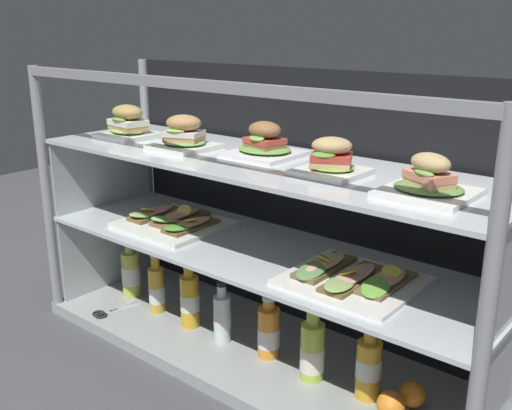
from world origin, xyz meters
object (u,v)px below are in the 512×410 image
Objects in this scene: juice_bottle_back_right at (157,289)px; orange_fruit_beside_bottles at (391,405)px; plated_roll_sandwich_right_of_center at (429,182)px; plated_roll_sandwich_far_right at (128,125)px; open_sandwich_tray_right_of_center at (173,221)px; orange_fruit_near_left_post at (413,394)px; plated_roll_sandwich_near_right_corner at (265,144)px; juice_bottle_front_right_end at (222,317)px; juice_bottle_tucked_behind at (190,300)px; open_sandwich_tray_left_of_center at (351,278)px; kitchen_scissors at (106,313)px; juice_bottle_front_middle at (369,366)px; juice_bottle_front_fourth at (269,332)px; juice_bottle_front_second at (131,273)px; plated_roll_sandwich_mid_right at (184,136)px; juice_bottle_back_center at (312,351)px; plated_roll_sandwich_far_left at (331,160)px.

juice_bottle_back_right is 2.96× the size of orange_fruit_beside_bottles.
plated_roll_sandwich_far_right is at bearing 178.77° from plated_roll_sandwich_right_of_center.
orange_fruit_near_left_post is (0.89, 0.05, -0.32)m from open_sandwich_tray_right_of_center.
juice_bottle_front_right_end is at bearing -136.38° from plated_roll_sandwich_near_right_corner.
juice_bottle_tucked_behind is (0.09, -0.02, -0.26)m from open_sandwich_tray_right_of_center.
kitchen_scissors is at bearing -171.29° from open_sandwich_tray_left_of_center.
juice_bottle_front_middle reaches higher than juice_bottle_front_right_end.
plated_roll_sandwich_right_of_center is 0.75m from juice_bottle_front_fourth.
plated_roll_sandwich_far_right is at bearing 90.43° from kitchen_scissors.
juice_bottle_front_right_end is 2.96× the size of orange_fruit_near_left_post.
plated_roll_sandwich_near_right_corner is 0.93× the size of juice_bottle_front_second.
orange_fruit_near_left_post is (0.81, 0.06, -0.63)m from plated_roll_sandwich_mid_right.
plated_roll_sandwich_mid_right is at bearing -177.92° from juice_bottle_front_fourth.
juice_bottle_back_right is at bearing 179.09° from orange_fruit_beside_bottles.
plated_roll_sandwich_near_right_corner is 0.59m from juice_bottle_front_fourth.
plated_roll_sandwich_right_of_center is at bearing 6.66° from kitchen_scissors.
juice_bottle_front_second is 0.93× the size of juice_bottle_back_center.
juice_bottle_back_center is (0.81, -0.01, -0.58)m from plated_roll_sandwich_far_right.
juice_bottle_front_middle is (0.68, 0.03, -0.00)m from juice_bottle_tucked_behind.
orange_fruit_beside_bottles is at bearing -1.72° from plated_roll_sandwich_mid_right.
plated_roll_sandwich_mid_right is 0.60m from juice_bottle_front_right_end.
open_sandwich_tray_left_of_center is 1.55× the size of juice_bottle_front_second.
plated_roll_sandwich_mid_right is 0.89m from juice_bottle_front_middle.
juice_bottle_front_second is 0.86m from juice_bottle_back_center.
juice_bottle_front_fourth is (0.63, 0.00, -0.59)m from plated_roll_sandwich_far_right.
juice_bottle_front_middle reaches higher than juice_bottle_tucked_behind.
plated_roll_sandwich_far_right is at bearing 171.97° from juice_bottle_back_right.
juice_bottle_front_right_end is 0.90× the size of juice_bottle_back_center.
juice_bottle_back_right is (-0.71, -0.02, -0.57)m from plated_roll_sandwich_far_left.
juice_bottle_front_fourth is at bearing 2.36° from juice_bottle_back_right.
open_sandwich_tray_left_of_center is 1.46× the size of juice_bottle_front_middle.
open_sandwich_tray_left_of_center reaches higher than juice_bottle_back_right.
plated_roll_sandwich_far_left is 0.75× the size of juice_bottle_back_right.
open_sandwich_tray_right_of_center is 0.37m from juice_bottle_front_second.
juice_bottle_tucked_behind is 0.51m from juice_bottle_back_center.
juice_bottle_front_right_end is at bearing -4.22° from plated_roll_sandwich_mid_right.
open_sandwich_tray_left_of_center reaches higher than juice_bottle_tucked_behind.
plated_roll_sandwich_mid_right is 0.77m from juice_bottle_back_center.
open_sandwich_tray_left_of_center is 1.87× the size of kitchen_scissors.
plated_roll_sandwich_near_right_corner is 0.89× the size of juice_bottle_back_right.
plated_roll_sandwich_near_right_corner is 2.83× the size of orange_fruit_near_left_post.
plated_roll_sandwich_mid_right reaches higher than juice_bottle_tucked_behind.
plated_roll_sandwich_near_right_corner is at bearing 177.84° from orange_fruit_near_left_post.
plated_roll_sandwich_near_right_corner is at bearing 43.62° from juice_bottle_front_right_end.
juice_bottle_front_fourth is 0.35m from juice_bottle_front_middle.
plated_roll_sandwich_near_right_corner is 0.60× the size of open_sandwich_tray_right_of_center.
plated_roll_sandwich_near_right_corner is at bearing 170.32° from plated_roll_sandwich_right_of_center.
plated_roll_sandwich_far_left is 0.50× the size of open_sandwich_tray_left_of_center.
juice_bottle_front_second is 1.15m from orange_fruit_near_left_post.
orange_fruit_beside_bottles reaches higher than kitchen_scissors.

